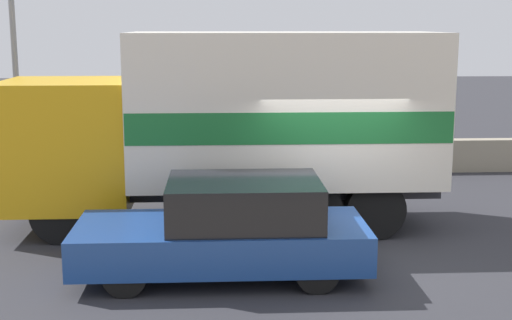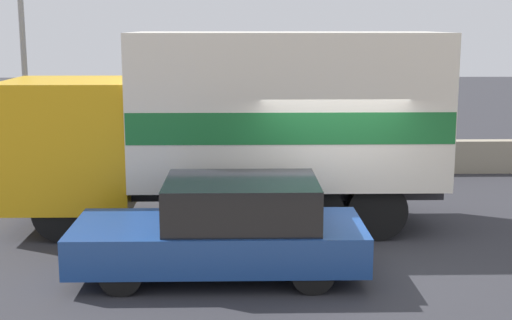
{
  "view_description": "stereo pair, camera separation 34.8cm",
  "coord_description": "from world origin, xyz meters",
  "px_view_note": "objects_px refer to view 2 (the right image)",
  "views": [
    {
      "loc": [
        -1.94,
        -10.8,
        3.74
      ],
      "look_at": [
        -1.33,
        0.79,
        1.51
      ],
      "focal_mm": 50.0,
      "sensor_mm": 36.0,
      "label": 1
    },
    {
      "loc": [
        -1.6,
        -10.81,
        3.74
      ],
      "look_at": [
        -1.33,
        0.79,
        1.51
      ],
      "focal_mm": 50.0,
      "sensor_mm": 36.0,
      "label": 2
    }
  ],
  "objects_px": {
    "box_truck": "(243,121)",
    "car_hatchback": "(226,229)",
    "street_lamp": "(21,15)",
    "pedestrian": "(34,151)"
  },
  "relations": [
    {
      "from": "street_lamp",
      "to": "box_truck",
      "type": "relative_size",
      "value": 0.86
    },
    {
      "from": "box_truck",
      "to": "car_hatchback",
      "type": "bearing_deg",
      "value": 84.36
    },
    {
      "from": "street_lamp",
      "to": "pedestrian",
      "type": "height_order",
      "value": "street_lamp"
    },
    {
      "from": "car_hatchback",
      "to": "box_truck",
      "type": "bearing_deg",
      "value": -95.64
    },
    {
      "from": "box_truck",
      "to": "car_hatchback",
      "type": "distance_m",
      "value": 2.97
    },
    {
      "from": "street_lamp",
      "to": "box_truck",
      "type": "bearing_deg",
      "value": -38.95
    },
    {
      "from": "street_lamp",
      "to": "car_hatchback",
      "type": "relative_size",
      "value": 1.56
    },
    {
      "from": "pedestrian",
      "to": "street_lamp",
      "type": "bearing_deg",
      "value": 111.27
    },
    {
      "from": "box_truck",
      "to": "pedestrian",
      "type": "relative_size",
      "value": 4.59
    },
    {
      "from": "street_lamp",
      "to": "box_truck",
      "type": "distance_m",
      "value": 6.92
    }
  ]
}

